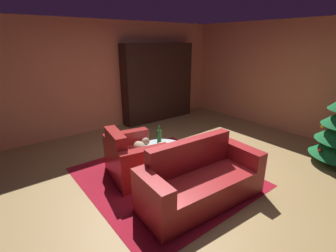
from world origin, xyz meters
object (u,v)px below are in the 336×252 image
object	(u,v)px
couch_red	(200,182)
book_stack_on_table	(166,145)
armchair_red	(134,159)
bookshelf_unit	(162,83)
coffee_table	(162,150)
bottle_on_table	(159,136)

from	to	relation	value
couch_red	book_stack_on_table	world-z (taller)	couch_red
armchair_red	couch_red	world-z (taller)	couch_red
bookshelf_unit	armchair_red	world-z (taller)	bookshelf_unit
coffee_table	bottle_on_table	world-z (taller)	bottle_on_table
armchair_red	bottle_on_table	world-z (taller)	armchair_red
bookshelf_unit	bottle_on_table	world-z (taller)	bookshelf_unit
armchair_red	bottle_on_table	xyz separation A→B (m)	(0.02, 0.51, 0.28)
armchair_red	coffee_table	size ratio (longest dim) A/B	1.41
bookshelf_unit	bottle_on_table	xyz separation A→B (m)	(2.26, -1.76, -0.42)
book_stack_on_table	bookshelf_unit	bearing A→B (deg)	144.43
armchair_red	coffee_table	xyz separation A→B (m)	(0.21, 0.43, 0.12)
couch_red	coffee_table	distance (m)	0.94
armchair_red	book_stack_on_table	world-z (taller)	armchair_red
bookshelf_unit	bottle_on_table	distance (m)	2.90
bookshelf_unit	armchair_red	size ratio (longest dim) A/B	1.92
bottle_on_table	book_stack_on_table	bearing A→B (deg)	-8.30
bottle_on_table	bookshelf_unit	bearing A→B (deg)	142.18
bookshelf_unit	couch_red	world-z (taller)	bookshelf_unit
couch_red	book_stack_on_table	size ratio (longest dim) A/B	7.72
armchair_red	book_stack_on_table	size ratio (longest dim) A/B	4.64
armchair_red	couch_red	bearing A→B (deg)	18.63
armchair_red	book_stack_on_table	distance (m)	0.58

